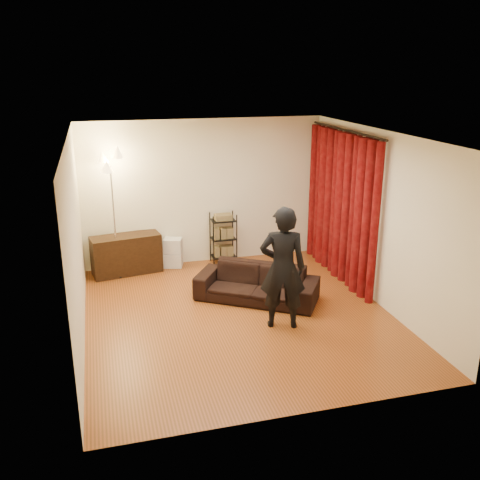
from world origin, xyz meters
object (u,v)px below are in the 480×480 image
object	(u,v)px
sofa	(257,284)
media_cabinet	(126,254)
wire_shelf	(223,238)
floor_lamp	(114,216)
storage_boxes	(173,253)
person	(283,268)

from	to	relation	value
sofa	media_cabinet	bearing A→B (deg)	170.65
media_cabinet	wire_shelf	world-z (taller)	wire_shelf
media_cabinet	floor_lamp	bearing A→B (deg)	-161.30
media_cabinet	floor_lamp	distance (m)	0.79
sofa	storage_boxes	world-z (taller)	sofa
media_cabinet	storage_boxes	world-z (taller)	media_cabinet
sofa	person	bearing A→B (deg)	-52.05
sofa	storage_boxes	xyz separation A→B (m)	(-1.07, 1.83, -0.00)
person	wire_shelf	distance (m)	2.78
media_cabinet	floor_lamp	xyz separation A→B (m)	(-0.17, -0.09, 0.76)
person	media_cabinet	world-z (taller)	person
person	wire_shelf	size ratio (longest dim) A/B	1.83
sofa	media_cabinet	distance (m)	2.61
storage_boxes	media_cabinet	bearing A→B (deg)	-174.36
media_cabinet	floor_lamp	size ratio (longest dim) A/B	0.54
wire_shelf	floor_lamp	bearing A→B (deg)	-161.65
wire_shelf	floor_lamp	world-z (taller)	floor_lamp
storage_boxes	person	bearing A→B (deg)	-67.35
media_cabinet	floor_lamp	world-z (taller)	floor_lamp
storage_boxes	floor_lamp	size ratio (longest dim) A/B	0.25
media_cabinet	wire_shelf	bearing A→B (deg)	-8.24
media_cabinet	storage_boxes	distance (m)	0.87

